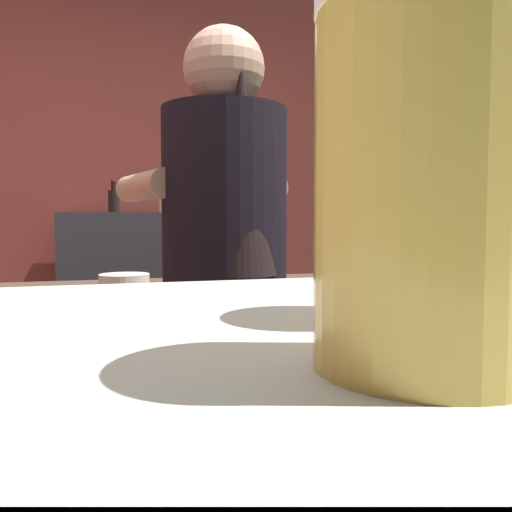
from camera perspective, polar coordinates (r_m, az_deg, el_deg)
wall_back at (r=3.46m, az=-13.78°, el=7.01°), size 5.20×0.10×2.70m
prep_counter at (r=2.04m, az=-1.07°, el=-15.91°), size 2.10×0.60×0.92m
back_shelf at (r=3.22m, az=-13.08°, el=-6.13°), size 0.83×0.36×1.20m
bartender at (r=1.45m, az=-3.27°, el=-3.32°), size 0.48×0.55×1.67m
knife_block at (r=2.02m, az=12.18°, el=0.16°), size 0.10×0.08×0.29m
mixing_bowl at (r=1.89m, az=-14.08°, el=-2.62°), size 0.17×0.17×0.05m
chefs_knife at (r=1.92m, az=2.12°, el=-3.00°), size 0.24×0.05×0.01m
pint_glass_near at (r=0.20m, az=18.17°, el=8.07°), size 0.08×0.08×0.14m
pint_glass_far at (r=0.31m, az=19.12°, el=7.10°), size 0.08×0.08×0.15m
bottle_soy at (r=3.11m, az=-9.97°, el=6.41°), size 0.06×0.06×0.25m
bottle_hot_sauce at (r=3.19m, az=-15.16°, el=5.86°), size 0.06×0.06×0.19m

